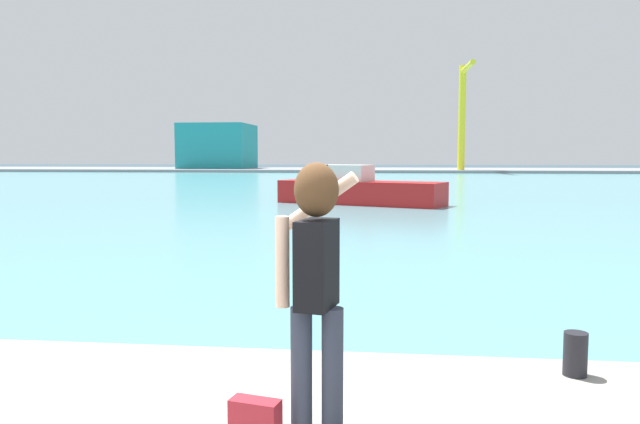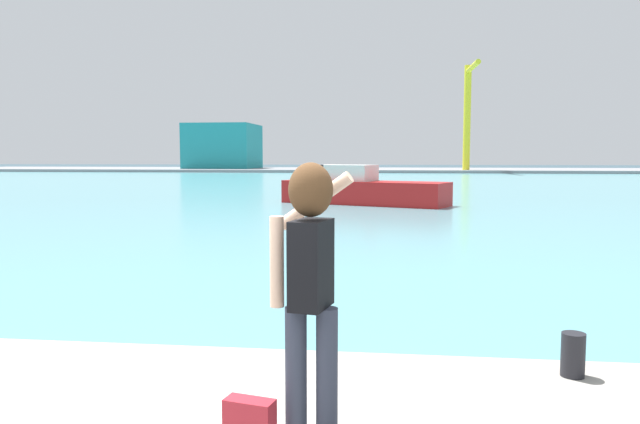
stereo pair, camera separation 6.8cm
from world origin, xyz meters
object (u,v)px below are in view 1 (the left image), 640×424
Objects in this scene: handbag at (255,418)px; port_crane at (463,107)px; warehouse_left at (218,146)px; harbor_bollard at (575,354)px; boat_moored at (357,190)px; person_photographer at (315,269)px.

handbag is 0.02× the size of port_crane.
handbag is at bearing -73.99° from warehouse_left.
port_crane reaches higher than harbor_bollard.
harbor_bollard is 25.68m from boat_moored.
port_crane is at bearing 82.52° from handbag.
harbor_bollard is 0.04× the size of boat_moored.
harbor_bollard is (1.97, 1.25, -0.89)m from person_photographer.
port_crane reaches higher than person_photographer.
person_photographer is 0.12× the size of port_crane.
person_photographer is at bearing 15.69° from handbag.
warehouse_left is (-28.94, 91.30, 3.09)m from harbor_bollard.
person_photographer is 96.42m from warehouse_left.
boat_moored is at bearing 96.91° from harbor_bollard.
boat_moored reaches higher than harbor_bollard.
port_crane is (8.69, 82.73, 8.36)m from harbor_bollard.
boat_moored is 70.77m from warehouse_left.
warehouse_left is 0.78× the size of port_crane.
warehouse_left is at bearing 107.58° from harbor_bollard.
warehouse_left reaches higher than harbor_bollard.
warehouse_left is (-26.59, 92.66, 3.15)m from handbag.
person_photographer is 0.20× the size of boat_moored.
handbag is at bearing -97.48° from port_crane.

